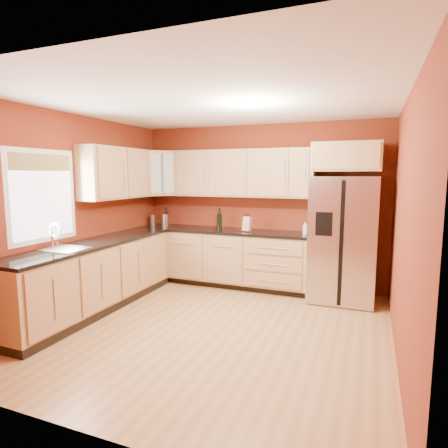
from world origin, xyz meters
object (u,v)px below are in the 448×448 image
Objects in this scene: knife_block at (247,224)px; soap_dispenser at (305,228)px; refrigerator at (343,239)px; wine_bottle_a at (166,217)px; canister_left at (153,220)px.

soap_dispenser is (0.90, 0.03, -0.02)m from knife_block.
refrigerator reaches higher than wine_bottle_a.
wine_bottle_a is at bearing -179.41° from soap_dispenser.
wine_bottle_a is 1.84× the size of soap_dispenser.
wine_bottle_a reaches higher than soap_dispenser.
canister_left is at bearing -175.08° from knife_block.
wine_bottle_a reaches higher than canister_left.
wine_bottle_a is at bearing -173.44° from knife_block.
knife_block reaches higher than canister_left.
canister_left is 0.55× the size of wine_bottle_a.
knife_block is 0.90m from soap_dispenser.
refrigerator is at bearing -0.74° from wine_bottle_a.
wine_bottle_a is (0.30, -0.05, 0.08)m from canister_left.
knife_block is at bearing -0.20° from wine_bottle_a.
knife_block is at bearing -1.83° from canister_left.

